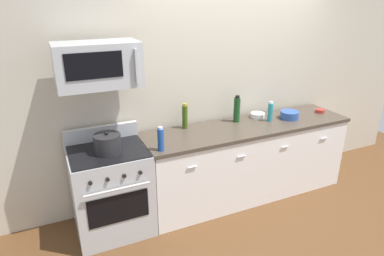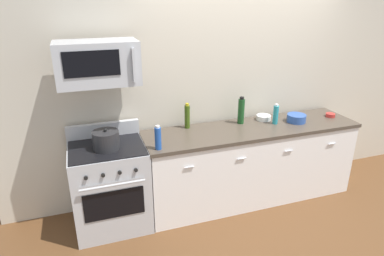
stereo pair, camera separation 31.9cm
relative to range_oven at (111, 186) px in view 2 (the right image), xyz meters
The scene contains 13 objects.
ground_plane 1.70m from the range_oven, ahead, with size 6.74×6.74×0.00m, color brown.
back_wall 1.90m from the range_oven, 13.94° to the left, with size 5.62×0.10×2.70m, color beige.
counter_unit 1.64m from the range_oven, ahead, with size 2.53×0.66×0.92m.
range_oven is the anchor object (origin of this frame).
microwave 1.28m from the range_oven, 89.71° to the left, with size 0.74×0.44×0.40m.
bottle_olive_oil 1.12m from the range_oven, 13.72° to the left, with size 0.06×0.06×0.29m.
bottle_dish_soap 2.02m from the range_oven, ahead, with size 0.06×0.06×0.24m.
bottle_soda_blue 0.78m from the range_oven, 24.59° to the right, with size 0.06×0.06×0.25m.
bottle_wine_green 1.69m from the range_oven, ahead, with size 0.08×0.08×0.32m.
bowl_white_ceramic 1.95m from the range_oven, ahead, with size 0.17×0.17×0.06m.
bowl_blue_mixing 2.27m from the range_oven, ahead, with size 0.22×0.22×0.09m.
bowl_red_small 2.77m from the range_oven, ahead, with size 0.11×0.11×0.04m.
stockpot 0.55m from the range_oven, 90.00° to the right, with size 0.26×0.26×0.22m.
Camera 2 is at (-1.82, -3.16, 2.34)m, focal length 31.47 mm.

